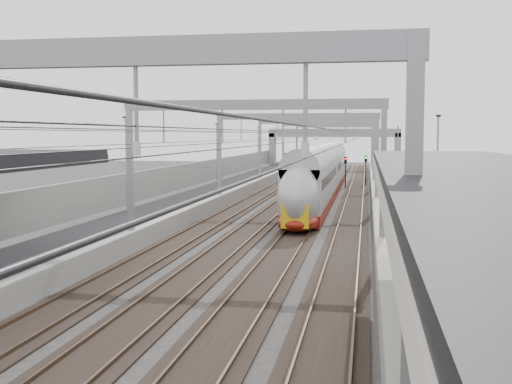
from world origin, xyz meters
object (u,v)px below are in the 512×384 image
at_px(signal_green, 285,161).
at_px(bench, 464,381).
at_px(train, 321,178).
at_px(overbridge, 334,138).

bearing_deg(signal_green, bench, -80.36).
xyz_separation_m(bench, signal_green, (-12.45, 73.30, 0.79)).
height_order(train, signal_green, train).
bearing_deg(overbridge, bench, -85.75).
bearing_deg(train, bench, -82.96).
height_order(overbridge, bench, overbridge).
xyz_separation_m(overbridge, bench, (7.25, -97.63, -3.68)).
distance_m(overbridge, bench, 97.97).
relative_size(bench, signal_green, 0.60).
bearing_deg(signal_green, train, -75.91).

